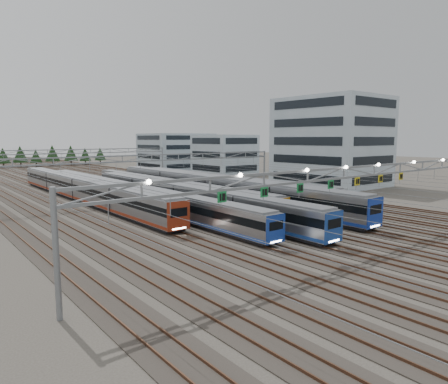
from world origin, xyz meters
TOP-DOWN VIEW (x-y plane):
  - ground at (0.00, 0.00)m, footprint 400.00×400.00m
  - track_bed at (0.00, 100.00)m, footprint 54.00×260.00m
  - train_a at (-11.25, 44.55)m, footprint 2.96×62.71m
  - train_b at (-6.75, 36.91)m, footprint 2.59×68.42m
  - train_c at (-2.25, 26.78)m, footprint 2.83×55.14m
  - train_d at (2.25, 38.19)m, footprint 2.53×56.05m
  - train_e at (6.75, 30.96)m, footprint 3.15×61.55m
  - train_f at (11.25, 34.08)m, footprint 2.90×52.21m
  - gantry_near at (-0.05, -0.12)m, footprint 56.36×0.61m
  - gantry_mid at (0.00, 40.00)m, footprint 56.36×0.36m
  - gantry_far at (0.00, 85.00)m, footprint 56.36×0.36m
  - depot_bldg_south at (42.50, 33.05)m, footprint 18.00×22.00m
  - depot_bldg_mid at (41.21, 70.71)m, footprint 14.00×16.00m
  - depot_bldg_north at (40.39, 96.64)m, footprint 22.00×18.00m
  - treeline at (-7.20, 140.72)m, footprint 81.20×5.60m

SIDE VIEW (x-z plane):
  - ground at x=0.00m, z-range 0.00..0.00m
  - track_bed at x=0.00m, z-range -1.22..4.20m
  - train_d at x=2.25m, z-range 0.25..3.54m
  - train_b at x=-6.75m, z-range 0.25..3.61m
  - train_c at x=-2.25m, z-range 0.25..3.93m
  - train_f at x=11.25m, z-range 0.25..4.02m
  - train_a at x=-11.25m, z-range 0.25..4.11m
  - train_e at x=6.75m, z-range 0.25..4.36m
  - treeline at x=-7.20m, z-range 0.72..7.74m
  - depot_bldg_mid at x=41.21m, z-range 0.00..11.80m
  - depot_bldg_north at x=40.39m, z-range 0.00..12.41m
  - gantry_mid at x=0.00m, z-range 2.39..10.39m
  - gantry_far at x=0.00m, z-range 2.39..10.39m
  - gantry_near at x=-0.05m, z-range 3.05..11.13m
  - depot_bldg_south at x=42.50m, z-range 0.00..19.92m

